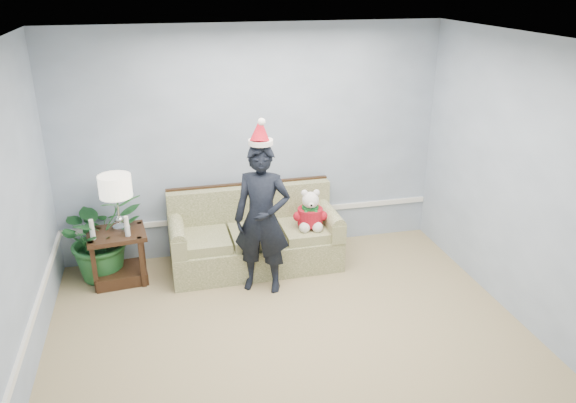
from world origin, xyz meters
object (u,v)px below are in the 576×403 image
(side_table, at_px, (120,262))
(teddy_bear, at_px, (310,214))
(sofa, at_px, (254,239))
(houseplant, at_px, (101,236))
(man, at_px, (262,219))
(table_lamp, at_px, (115,189))

(side_table, xyz_separation_m, teddy_bear, (2.14, -0.13, 0.41))
(sofa, bearing_deg, teddy_bear, -16.33)
(houseplant, height_order, man, man)
(sofa, relative_size, table_lamp, 3.12)
(sofa, xyz_separation_m, man, (-0.01, -0.56, 0.49))
(table_lamp, bearing_deg, teddy_bear, -5.70)
(sofa, distance_m, teddy_bear, 0.72)
(sofa, bearing_deg, man, -91.39)
(side_table, bearing_deg, teddy_bear, -3.49)
(sofa, bearing_deg, houseplant, 176.01)
(side_table, xyz_separation_m, man, (1.51, -0.52, 0.58))
(sofa, relative_size, teddy_bear, 4.11)
(sofa, relative_size, houseplant, 1.93)
(table_lamp, bearing_deg, side_table, -118.60)
(side_table, xyz_separation_m, houseplant, (-0.18, 0.14, 0.27))
(sofa, distance_m, man, 0.75)
(side_table, height_order, table_lamp, table_lamp)
(sofa, relative_size, man, 1.19)
(teddy_bear, bearing_deg, sofa, 174.18)
(side_table, xyz_separation_m, table_lamp, (0.04, 0.08, 0.83))
(table_lamp, relative_size, teddy_bear, 1.32)
(side_table, height_order, man, man)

